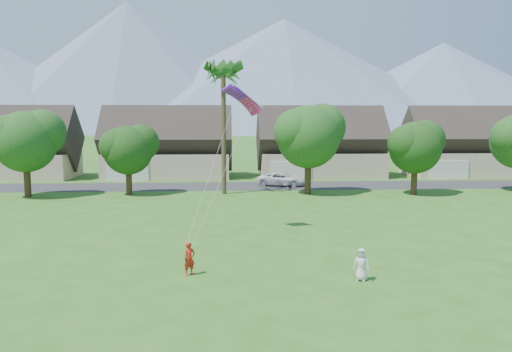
{
  "coord_description": "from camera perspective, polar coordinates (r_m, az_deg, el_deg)",
  "views": [
    {
      "loc": [
        -1.67,
        -18.96,
        7.09
      ],
      "look_at": [
        0.0,
        10.0,
        3.8
      ],
      "focal_mm": 35.0,
      "sensor_mm": 36.0,
      "label": 1
    }
  ],
  "objects": [
    {
      "name": "parked_car",
      "position": [
        53.66,
        2.97,
        -0.36
      ],
      "size": [
        5.59,
        3.75,
        1.42
      ],
      "primitive_type": "imported",
      "rotation": [
        0.0,
        0.0,
        1.28
      ],
      "color": "silver",
      "rests_on": "ground"
    },
    {
      "name": "ground",
      "position": [
        20.31,
        1.67,
        -13.96
      ],
      "size": [
        500.0,
        500.0,
        0.0
      ],
      "primitive_type": "plane",
      "color": "#2D6019",
      "rests_on": "ground"
    },
    {
      "name": "watcher",
      "position": [
        22.82,
        11.96,
        -9.86
      ],
      "size": [
        0.84,
        0.72,
        1.46
      ],
      "primitive_type": "imported",
      "rotation": [
        0.0,
        0.0,
        -0.44
      ],
      "color": "silver",
      "rests_on": "ground"
    },
    {
      "name": "fan_palm",
      "position": [
        47.69,
        -3.76,
        12.13
      ],
      "size": [
        3.0,
        3.0,
        13.8
      ],
      "color": "#4C3D26",
      "rests_on": "ground"
    },
    {
      "name": "parafoil_kite",
      "position": [
        31.19,
        -1.48,
        8.92
      ],
      "size": [
        2.83,
        1.35,
        0.5
      ],
      "rotation": [
        0.0,
        0.0,
        0.32
      ],
      "color": "#6D16A9",
      "rests_on": "ground"
    },
    {
      "name": "kite_flyer",
      "position": [
        23.29,
        -7.62,
        -9.36
      ],
      "size": [
        0.66,
        0.61,
        1.52
      ],
      "primitive_type": "imported",
      "rotation": [
        0.0,
        0.0,
        0.56
      ],
      "color": "red",
      "rests_on": "ground"
    },
    {
      "name": "mountain_ridge",
      "position": [
        280.08,
        -0.83,
        10.97
      ],
      "size": [
        540.0,
        240.0,
        70.0
      ],
      "color": "slate",
      "rests_on": "ground"
    },
    {
      "name": "tree_row",
      "position": [
        46.93,
        -2.66,
        3.77
      ],
      "size": [
        62.27,
        6.67,
        8.45
      ],
      "color": "#47301C",
      "rests_on": "ground"
    },
    {
      "name": "houses_row",
      "position": [
        62.1,
        -1.29,
        3.1
      ],
      "size": [
        72.75,
        8.19,
        8.86
      ],
      "color": "beige",
      "rests_on": "ground"
    },
    {
      "name": "street",
      "position": [
        53.46,
        -1.48,
        -1.15
      ],
      "size": [
        90.0,
        7.0,
        0.01
      ],
      "primitive_type": "cube",
      "color": "#2D2D30",
      "rests_on": "ground"
    }
  ]
}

